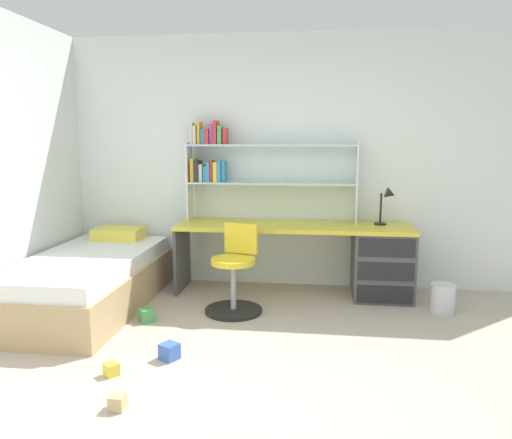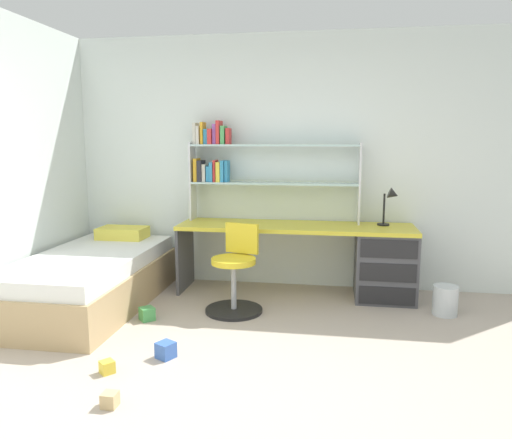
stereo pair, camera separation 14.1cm
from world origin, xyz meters
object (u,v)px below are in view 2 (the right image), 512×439
object	(u,v)px
swivel_chair	(235,278)
bed_platform	(91,280)
toy_block_green_3	(147,314)
toy_block_natural_2	(110,400)
bookshelf_hutch	(243,162)
waste_bin	(445,300)
toy_block_yellow_0	(107,367)
desk_lamp	(391,200)
toy_block_blue_1	(166,350)
desk	(359,257)

from	to	relation	value
swivel_chair	bed_platform	size ratio (longest dim) A/B	0.40
toy_block_green_3	toy_block_natural_2	bearing A→B (deg)	-77.11
toy_block_natural_2	toy_block_green_3	xyz separation A→B (m)	(-0.31, 1.36, 0.01)
bookshelf_hutch	toy_block_green_3	bearing A→B (deg)	-119.33
bookshelf_hutch	waste_bin	world-z (taller)	bookshelf_hutch
swivel_chair	toy_block_green_3	size ratio (longest dim) A/B	6.97
toy_block_yellow_0	desk_lamp	bearing A→B (deg)	44.75
bookshelf_hutch	desk_lamp	size ratio (longest dim) A/B	4.57
waste_bin	toy_block_blue_1	size ratio (longest dim) A/B	2.31
toy_block_yellow_0	toy_block_green_3	distance (m)	0.98
desk_lamp	swivel_chair	size ratio (longest dim) A/B	0.48
desk	bookshelf_hutch	bearing A→B (deg)	171.20
waste_bin	toy_block_natural_2	distance (m)	2.97
swivel_chair	toy_block_green_3	bearing A→B (deg)	-153.18
desk	toy_block_natural_2	world-z (taller)	desk
waste_bin	bookshelf_hutch	bearing A→B (deg)	163.24
desk	swivel_chair	world-z (taller)	swivel_chair
bed_platform	toy_block_yellow_0	distance (m)	1.48
bed_platform	toy_block_yellow_0	xyz separation A→B (m)	(0.76, -1.25, -0.21)
swivel_chair	waste_bin	xyz separation A→B (m)	(1.87, 0.20, -0.18)
desk_lamp	waste_bin	world-z (taller)	desk_lamp
bookshelf_hutch	toy_block_yellow_0	xyz separation A→B (m)	(-0.54, -2.11, -1.28)
toy_block_blue_1	toy_block_green_3	distance (m)	0.80
toy_block_green_3	desk_lamp	bearing A→B (deg)	25.94
bookshelf_hutch	toy_block_yellow_0	size ratio (longest dim) A/B	20.46
desk	swivel_chair	bearing A→B (deg)	-152.16
desk_lamp	toy_block_natural_2	distance (m)	3.15
desk	bookshelf_hutch	distance (m)	1.52
bookshelf_hutch	bed_platform	distance (m)	1.89
toy_block_natural_2	toy_block_green_3	world-z (taller)	toy_block_green_3
bed_platform	toy_block_green_3	size ratio (longest dim) A/B	17.48
swivel_chair	toy_block_green_3	distance (m)	0.83
swivel_chair	waste_bin	distance (m)	1.89
waste_bin	toy_block_yellow_0	world-z (taller)	waste_bin
toy_block_natural_2	bookshelf_hutch	bearing A→B (deg)	82.52
bookshelf_hutch	toy_block_blue_1	distance (m)	2.23
toy_block_green_3	toy_block_blue_1	bearing A→B (deg)	-58.91
toy_block_natural_2	toy_block_green_3	size ratio (longest dim) A/B	0.77
waste_bin	toy_block_green_3	xyz separation A→B (m)	(-2.58, -0.56, -0.08)
swivel_chair	bed_platform	bearing A→B (deg)	-176.77
desk	bed_platform	distance (m)	2.59
toy_block_yellow_0	toy_block_natural_2	world-z (taller)	toy_block_natural_2
desk	desk_lamp	xyz separation A→B (m)	(0.29, 0.08, 0.56)
toy_block_blue_1	toy_block_natural_2	world-z (taller)	toy_block_blue_1
desk	waste_bin	size ratio (longest dim) A/B	8.78
desk	toy_block_yellow_0	world-z (taller)	desk
desk_lamp	toy_block_natural_2	world-z (taller)	desk_lamp
waste_bin	toy_block_blue_1	bearing A→B (deg)	-150.22
bed_platform	waste_bin	bearing A→B (deg)	4.84
toy_block_green_3	bed_platform	bearing A→B (deg)	156.84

